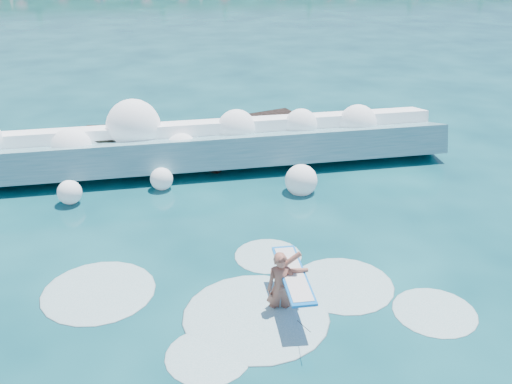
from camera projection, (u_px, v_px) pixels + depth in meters
ground at (210, 278)px, 13.48m from camera, size 200.00×200.00×0.00m
breaking_wave at (155, 150)px, 19.55m from camera, size 20.06×3.05×1.73m
rock_cluster at (193, 144)px, 20.53m from camera, size 8.10×3.30×1.36m
surfer_with_board at (283, 285)px, 12.14m from camera, size 0.92×2.86×1.67m
wave_spray at (150, 138)px, 19.22m from camera, size 15.22×4.95×2.39m
surf_foam at (247, 302)px, 12.61m from camera, size 9.37×5.11×0.16m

